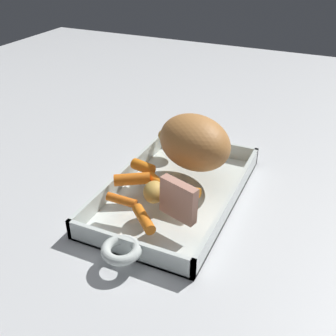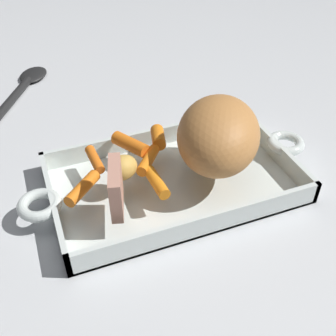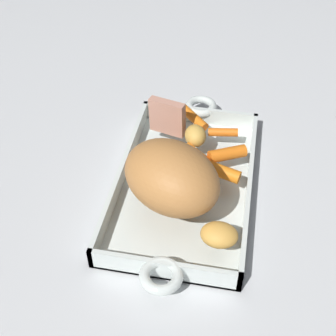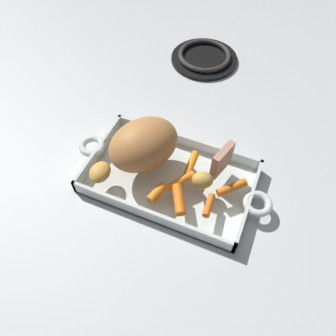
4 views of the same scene
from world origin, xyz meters
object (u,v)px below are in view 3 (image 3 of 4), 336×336
at_px(baby_carrot_northwest, 226,174).
at_px(potato_near_roast, 195,136).
at_px(baby_carrot_short, 194,118).
at_px(pork_roast, 172,177).
at_px(baby_carrot_northeast, 200,157).
at_px(baby_carrot_center_right, 227,154).
at_px(baby_carrot_southwest, 223,132).
at_px(roast_slice_thin, 167,117).
at_px(potato_whole, 219,235).
at_px(baby_carrot_southeast, 170,151).
at_px(roasting_dish, 184,184).

height_order(baby_carrot_northwest, potato_near_roast, potato_near_roast).
bearing_deg(baby_carrot_northwest, baby_carrot_short, -152.47).
height_order(pork_roast, baby_carrot_northwest, pork_roast).
relative_size(baby_carrot_northeast, potato_near_roast, 1.48).
bearing_deg(potato_near_roast, baby_carrot_center_right, 63.50).
bearing_deg(baby_carrot_southwest, roast_slice_thin, -85.89).
xyz_separation_m(baby_carrot_southwest, baby_carrot_center_right, (0.06, 0.01, 0.00)).
height_order(baby_carrot_short, potato_whole, potato_whole).
bearing_deg(baby_carrot_southwest, potato_near_roast, -56.07).
xyz_separation_m(baby_carrot_northeast, potato_near_roast, (-0.04, -0.01, 0.01)).
distance_m(pork_roast, baby_carrot_short, 0.20).
xyz_separation_m(baby_carrot_short, potato_near_roast, (0.06, 0.01, 0.01)).
height_order(roast_slice_thin, baby_carrot_southeast, roast_slice_thin).
height_order(baby_carrot_southeast, baby_carrot_northeast, same).
bearing_deg(baby_carrot_northeast, pork_roast, -17.78).
bearing_deg(roasting_dish, baby_carrot_southwest, 154.27).
distance_m(baby_carrot_southeast, potato_near_roast, 0.05).
bearing_deg(baby_carrot_center_right, baby_carrot_northeast, -71.83).
bearing_deg(roasting_dish, potato_near_roast, 175.61).
distance_m(potato_near_roast, potato_whole, 0.21).
xyz_separation_m(baby_carrot_northeast, potato_whole, (0.16, 0.05, 0.01)).
distance_m(roasting_dish, baby_carrot_short, 0.14).
xyz_separation_m(roasting_dish, baby_carrot_short, (-0.13, -0.01, 0.03)).
xyz_separation_m(baby_carrot_northwest, potato_whole, (0.13, 0.00, 0.00)).
distance_m(baby_carrot_northwest, potato_whole, 0.13).
bearing_deg(roasting_dish, baby_carrot_northeast, 147.54).
xyz_separation_m(roasting_dish, baby_carrot_southeast, (-0.04, -0.03, 0.03)).
relative_size(roast_slice_thin, baby_carrot_southwest, 1.24).
relative_size(roast_slice_thin, potato_near_roast, 1.45).
bearing_deg(roasting_dish, potato_whole, 28.10).
xyz_separation_m(baby_carrot_southeast, baby_carrot_southwest, (-0.07, 0.08, -0.00)).
bearing_deg(baby_carrot_southeast, baby_carrot_southwest, 129.68).
bearing_deg(roasting_dish, baby_carrot_southeast, -140.89).
xyz_separation_m(baby_carrot_southeast, potato_whole, (0.17, 0.10, 0.01)).
xyz_separation_m(baby_carrot_center_right, baby_carrot_northwest, (0.05, 0.00, -0.00)).
distance_m(roast_slice_thin, baby_carrot_northwest, 0.15).
bearing_deg(roast_slice_thin, baby_carrot_short, 131.58).
height_order(baby_carrot_southeast, baby_carrot_southwest, baby_carrot_southeast).
bearing_deg(baby_carrot_southeast, pork_roast, 11.34).
relative_size(pork_roast, baby_carrot_short, 2.39).
height_order(baby_carrot_northeast, baby_carrot_northwest, baby_carrot_northwest).
distance_m(baby_carrot_northeast, potato_near_roast, 0.05).
bearing_deg(potato_whole, baby_carrot_southwest, -175.50).
relative_size(roasting_dish, baby_carrot_center_right, 7.09).
xyz_separation_m(baby_carrot_northeast, baby_carrot_northwest, (0.03, 0.05, 0.00)).
bearing_deg(baby_carrot_northwest, roasting_dish, -92.42).
bearing_deg(baby_carrot_center_right, baby_carrot_northwest, 2.98).
distance_m(baby_carrot_southwest, potato_near_roast, 0.05).
xyz_separation_m(roast_slice_thin, baby_carrot_southeast, (0.06, 0.02, -0.02)).
relative_size(baby_carrot_southeast, baby_carrot_northwest, 1.34).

